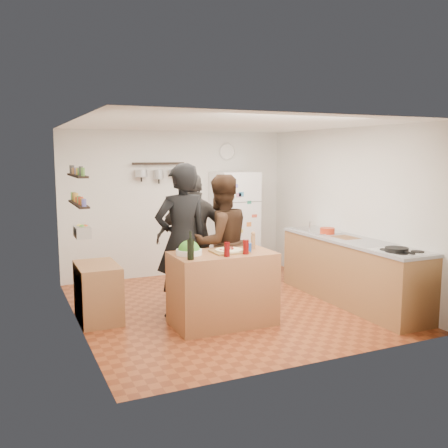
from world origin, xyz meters
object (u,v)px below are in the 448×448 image
wine_bottle (191,249)px  red_bowl (327,231)px  person_left (182,241)px  fridge (235,223)px  side_table (98,292)px  person_center (220,243)px  person_back (195,238)px  pepper_mill (253,242)px  salt_canister (249,248)px  prep_island (223,288)px  skillet (397,250)px  counter_run (351,271)px  wall_clock (227,152)px  salad_bowl (189,252)px

wine_bottle → red_bowl: bearing=18.3°
person_left → fridge: (1.65, 1.89, -0.10)m
side_table → fridge: bearing=30.7°
person_left → person_center: person_left is taller
wine_bottle → fridge: bearing=55.3°
person_back → wine_bottle: bearing=83.2°
person_center → side_table: person_center is taller
wine_bottle → red_bowl: 2.63m
pepper_mill → salt_canister: (-0.15, -0.17, -0.03)m
prep_island → red_bowl: (2.00, 0.61, 0.51)m
skillet → side_table: (-3.34, 1.67, -0.58)m
wine_bottle → person_left: (0.15, 0.71, -0.03)m
salt_canister → side_table: 2.01m
person_back → skillet: size_ratio=6.55×
skillet → red_bowl: size_ratio=1.28×
counter_run → wall_clock: bearing=105.9°
person_center → fridge: size_ratio=1.02×
skillet → person_center: bearing=139.8°
person_left → person_back: 0.67m
wine_bottle → salt_canister: wine_bottle is taller
wine_bottle → fridge: (1.80, 2.60, -0.13)m
salt_canister → side_table: (-1.69, 0.90, -0.60)m
side_table → red_bowl: bearing=-3.0°
person_left → fridge: 2.51m
wine_bottle → pepper_mill: wine_bottle is taller
salad_bowl → person_back: person_back is taller
person_left → wall_clock: size_ratio=6.67×
salad_bowl → skillet: bearing=-21.6°
salt_canister → person_left: 0.90m
salad_bowl → red_bowl: (2.42, 0.56, 0.02)m
red_bowl → fridge: size_ratio=0.12×
red_bowl → side_table: red_bowl is taller
wall_clock → person_back: bearing=-127.2°
person_center → person_back: 0.51m
salad_bowl → fridge: fridge is taller
salt_canister → wall_clock: wall_clock is taller
prep_island → pepper_mill: size_ratio=6.96×
person_left → red_bowl: person_left is taller
wine_bottle → skillet: size_ratio=0.85×
salt_canister → side_table: salt_canister is taller
person_back → salt_canister: bearing=119.2°
wine_bottle → side_table: size_ratio=0.30×
red_bowl → side_table: bearing=177.0°
counter_run → person_left: bearing=170.3°
pepper_mill → salt_canister: bearing=-131.4°
salt_canister → fridge: size_ratio=0.06×
skillet → side_table: skillet is taller
person_left → person_back: (0.38, 0.54, -0.08)m
pepper_mill → wine_bottle: bearing=-164.1°
pepper_mill → red_bowl: 1.65m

